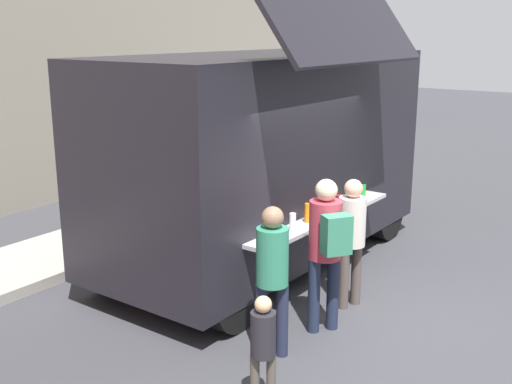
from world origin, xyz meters
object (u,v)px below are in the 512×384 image
at_px(food_truck_main, 267,152).
at_px(child_near_queue, 263,343).
at_px(trash_bin, 285,165).
at_px(customer_front_ordering, 352,232).
at_px(customer_mid_with_backpack, 327,241).
at_px(customer_rear_waiting, 272,269).

relative_size(food_truck_main, child_near_queue, 4.91).
relative_size(trash_bin, customer_front_ordering, 0.58).
height_order(food_truck_main, customer_mid_with_backpack, food_truck_main).
xyz_separation_m(trash_bin, child_near_queue, (-7.31, -4.45, 0.19)).
relative_size(food_truck_main, customer_front_ordering, 3.36).
bearing_deg(customer_mid_with_backpack, customer_front_ordering, -48.33).
bearing_deg(customer_front_ordering, food_truck_main, -4.00).
bearing_deg(food_truck_main, trash_bin, 30.36).
distance_m(customer_mid_with_backpack, customer_rear_waiting, 0.84).
xyz_separation_m(customer_rear_waiting, child_near_queue, (-0.88, -0.49, -0.32)).
height_order(trash_bin, customer_rear_waiting, customer_rear_waiting).
bearing_deg(customer_rear_waiting, customer_front_ordering, -38.86).
height_order(trash_bin, customer_mid_with_backpack, customer_mid_with_backpack).
bearing_deg(customer_rear_waiting, child_near_queue, 174.07).
relative_size(trash_bin, child_near_queue, 0.85).
xyz_separation_m(food_truck_main, customer_mid_with_backpack, (-1.49, -1.83, -0.56)).
distance_m(food_truck_main, child_near_queue, 3.95).
bearing_deg(food_truck_main, customer_front_ordering, -110.85).
bearing_deg(food_truck_main, customer_mid_with_backpack, -128.22).
bearing_deg(customer_mid_with_backpack, customer_rear_waiting, 112.49).
relative_size(customer_front_ordering, child_near_queue, 1.46).
height_order(customer_front_ordering, customer_rear_waiting, customer_rear_waiting).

